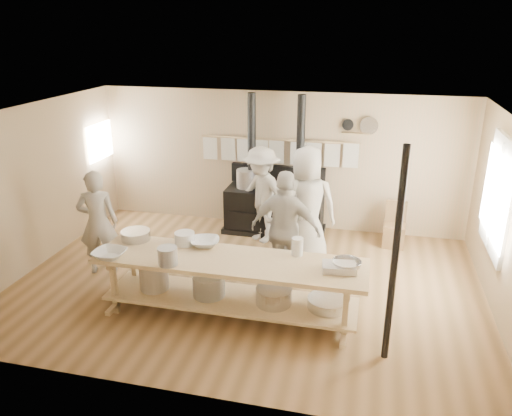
% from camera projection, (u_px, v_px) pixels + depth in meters
% --- Properties ---
extents(ground, '(7.00, 7.00, 0.00)m').
position_uv_depth(ground, '(247.00, 283.00, 7.66)').
color(ground, brown).
rests_on(ground, ground).
extents(room_shell, '(7.00, 7.00, 7.00)m').
position_uv_depth(room_shell, '(246.00, 183.00, 7.09)').
color(room_shell, tan).
rests_on(room_shell, ground).
extents(window_right, '(0.09, 1.50, 1.65)m').
position_uv_depth(window_right, '(498.00, 196.00, 6.93)').
color(window_right, beige).
rests_on(window_right, ground).
extents(left_opening, '(0.00, 0.90, 0.90)m').
position_uv_depth(left_opening, '(100.00, 141.00, 9.68)').
color(left_opening, white).
rests_on(left_opening, ground).
extents(stove, '(1.90, 0.75, 2.60)m').
position_uv_depth(stove, '(274.00, 206.00, 9.41)').
color(stove, black).
rests_on(stove, ground).
extents(towel_rail, '(3.00, 0.04, 0.47)m').
position_uv_depth(towel_rail, '(278.00, 149.00, 9.31)').
color(towel_rail, tan).
rests_on(towel_rail, ground).
extents(back_wall_shelf, '(0.63, 0.14, 0.32)m').
position_uv_depth(back_wall_shelf, '(360.00, 128.00, 8.86)').
color(back_wall_shelf, tan).
rests_on(back_wall_shelf, ground).
extents(prep_table, '(3.60, 0.90, 0.85)m').
position_uv_depth(prep_table, '(229.00, 281.00, 6.66)').
color(prep_table, tan).
rests_on(prep_table, ground).
extents(support_post, '(0.08, 0.08, 2.60)m').
position_uv_depth(support_post, '(395.00, 259.00, 5.53)').
color(support_post, black).
rests_on(support_post, ground).
extents(cook_far_left, '(0.72, 0.59, 1.68)m').
position_uv_depth(cook_far_left, '(98.00, 223.00, 7.76)').
color(cook_far_left, '#A9A196').
rests_on(cook_far_left, ground).
extents(cook_left, '(0.75, 0.59, 1.53)m').
position_uv_depth(cook_left, '(285.00, 223.00, 7.93)').
color(cook_left, '#A9A196').
rests_on(cook_left, ground).
extents(cook_center, '(1.05, 0.78, 1.97)m').
position_uv_depth(cook_center, '(306.00, 207.00, 8.02)').
color(cook_center, '#A9A196').
rests_on(cook_center, ground).
extents(cook_right, '(1.09, 0.54, 1.79)m').
position_uv_depth(cook_right, '(285.00, 230.00, 7.35)').
color(cook_right, '#A9A196').
rests_on(cook_right, ground).
extents(cook_by_window, '(1.30, 1.17, 1.75)m').
position_uv_depth(cook_by_window, '(261.00, 195.00, 8.90)').
color(cook_by_window, '#A9A196').
rests_on(cook_by_window, ground).
extents(chair, '(0.39, 0.39, 0.80)m').
position_uv_depth(chair, '(394.00, 233.00, 8.89)').
color(chair, brown).
rests_on(chair, ground).
extents(bowl_white_a, '(0.45, 0.45, 0.10)m').
position_uv_depth(bowl_white_a, '(109.00, 254.00, 6.56)').
color(bowl_white_a, silver).
rests_on(bowl_white_a, prep_table).
extents(bowl_steel_a, '(0.40, 0.40, 0.09)m').
position_uv_depth(bowl_steel_a, '(132.00, 235.00, 7.17)').
color(bowl_steel_a, silver).
rests_on(bowl_steel_a, prep_table).
extents(bowl_white_b, '(0.48, 0.48, 0.10)m').
position_uv_depth(bowl_white_b, '(205.00, 242.00, 6.93)').
color(bowl_white_b, silver).
rests_on(bowl_white_b, prep_table).
extents(bowl_steel_b, '(0.48, 0.48, 0.12)m').
position_uv_depth(bowl_steel_b, '(347.00, 265.00, 6.25)').
color(bowl_steel_b, silver).
rests_on(bowl_steel_b, prep_table).
extents(roasting_pan, '(0.45, 0.33, 0.09)m').
position_uv_depth(roasting_pan, '(339.00, 267.00, 6.22)').
color(roasting_pan, '#B2B2B7').
rests_on(roasting_pan, prep_table).
extents(mixing_bowl_large, '(0.50, 0.50, 0.13)m').
position_uv_depth(mixing_bowl_large, '(136.00, 235.00, 7.11)').
color(mixing_bowl_large, silver).
rests_on(mixing_bowl_large, prep_table).
extents(bucket_galv, '(0.32, 0.32, 0.24)m').
position_uv_depth(bucket_galv, '(168.00, 256.00, 6.36)').
color(bucket_galv, gray).
rests_on(bucket_galv, prep_table).
extents(deep_bowl_enamel, '(0.35, 0.35, 0.18)m').
position_uv_depth(deep_bowl_enamel, '(185.00, 238.00, 6.95)').
color(deep_bowl_enamel, silver).
rests_on(deep_bowl_enamel, prep_table).
extents(pitcher, '(0.20, 0.20, 0.24)m').
position_uv_depth(pitcher, '(297.00, 246.00, 6.62)').
color(pitcher, silver).
rests_on(pitcher, prep_table).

